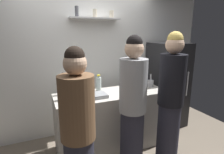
{
  "coord_description": "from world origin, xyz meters",
  "views": [
    {
      "loc": [
        -0.82,
        -1.91,
        1.78
      ],
      "look_at": [
        0.22,
        0.54,
        1.15
      ],
      "focal_mm": 29.25,
      "sensor_mm": 36.0,
      "label": 1
    }
  ],
  "objects_px": {
    "refrigerator": "(167,84)",
    "wine_bottle_dark_glass": "(143,81)",
    "wine_bottle_pale_glass": "(64,86)",
    "utensil_holder": "(151,83)",
    "person_brown_jacket": "(78,134)",
    "person_grey_hoodie": "(133,107)",
    "baking_pan": "(95,96)",
    "wine_bottle_amber_glass": "(65,92)",
    "water_bottle_plastic": "(99,84)",
    "person_blonde": "(170,100)"
  },
  "relations": [
    {
      "from": "utensil_holder",
      "to": "wine_bottle_pale_glass",
      "type": "height_order",
      "value": "wine_bottle_pale_glass"
    },
    {
      "from": "wine_bottle_amber_glass",
      "to": "wine_bottle_pale_glass",
      "type": "xyz_separation_m",
      "value": [
        0.02,
        0.23,
        0.03
      ]
    },
    {
      "from": "wine_bottle_pale_glass",
      "to": "person_brown_jacket",
      "type": "height_order",
      "value": "person_brown_jacket"
    },
    {
      "from": "person_grey_hoodie",
      "to": "utensil_holder",
      "type": "bearing_deg",
      "value": -117.45
    },
    {
      "from": "wine_bottle_pale_glass",
      "to": "person_grey_hoodie",
      "type": "distance_m",
      "value": 1.08
    },
    {
      "from": "wine_bottle_amber_glass",
      "to": "water_bottle_plastic",
      "type": "xyz_separation_m",
      "value": [
        0.55,
        0.19,
        0.01
      ]
    },
    {
      "from": "baking_pan",
      "to": "person_blonde",
      "type": "xyz_separation_m",
      "value": [
        0.89,
        -0.54,
        -0.01
      ]
    },
    {
      "from": "utensil_holder",
      "to": "water_bottle_plastic",
      "type": "xyz_separation_m",
      "value": [
        -0.91,
        0.1,
        0.06
      ]
    },
    {
      "from": "wine_bottle_dark_glass",
      "to": "person_brown_jacket",
      "type": "bearing_deg",
      "value": -146.3
    },
    {
      "from": "wine_bottle_dark_glass",
      "to": "person_blonde",
      "type": "bearing_deg",
      "value": -85.18
    },
    {
      "from": "wine_bottle_amber_glass",
      "to": "utensil_holder",
      "type": "bearing_deg",
      "value": 3.4
    },
    {
      "from": "refrigerator",
      "to": "wine_bottle_pale_glass",
      "type": "xyz_separation_m",
      "value": [
        -2.0,
        -0.1,
        0.22
      ]
    },
    {
      "from": "refrigerator",
      "to": "wine_bottle_dark_glass",
      "type": "xyz_separation_m",
      "value": [
        -0.78,
        -0.33,
        0.22
      ]
    },
    {
      "from": "refrigerator",
      "to": "wine_bottle_pale_glass",
      "type": "relative_size",
      "value": 4.79
    },
    {
      "from": "baking_pan",
      "to": "person_grey_hoodie",
      "type": "xyz_separation_m",
      "value": [
        0.33,
        -0.5,
        -0.04
      ]
    },
    {
      "from": "wine_bottle_pale_glass",
      "to": "person_blonde",
      "type": "height_order",
      "value": "person_blonde"
    },
    {
      "from": "wine_bottle_dark_glass",
      "to": "person_brown_jacket",
      "type": "relative_size",
      "value": 0.2
    },
    {
      "from": "utensil_holder",
      "to": "person_brown_jacket",
      "type": "xyz_separation_m",
      "value": [
        -1.47,
        -0.92,
        -0.12
      ]
    },
    {
      "from": "utensil_holder",
      "to": "wine_bottle_pale_glass",
      "type": "distance_m",
      "value": 1.45
    },
    {
      "from": "wine_bottle_amber_glass",
      "to": "water_bottle_plastic",
      "type": "bearing_deg",
      "value": 18.56
    },
    {
      "from": "refrigerator",
      "to": "person_grey_hoodie",
      "type": "distance_m",
      "value": 1.57
    },
    {
      "from": "utensil_holder",
      "to": "wine_bottle_dark_glass",
      "type": "distance_m",
      "value": 0.25
    },
    {
      "from": "baking_pan",
      "to": "wine_bottle_pale_glass",
      "type": "xyz_separation_m",
      "value": [
        -0.38,
        0.3,
        0.11
      ]
    },
    {
      "from": "wine_bottle_dark_glass",
      "to": "person_grey_hoodie",
      "type": "relative_size",
      "value": 0.19
    },
    {
      "from": "refrigerator",
      "to": "wine_bottle_dark_glass",
      "type": "bearing_deg",
      "value": -157.18
    },
    {
      "from": "utensil_holder",
      "to": "person_blonde",
      "type": "distance_m",
      "value": 0.72
    },
    {
      "from": "person_grey_hoodie",
      "to": "baking_pan",
      "type": "bearing_deg",
      "value": -36.05
    },
    {
      "from": "water_bottle_plastic",
      "to": "person_brown_jacket",
      "type": "relative_size",
      "value": 0.16
    },
    {
      "from": "person_grey_hoodie",
      "to": "person_brown_jacket",
      "type": "xyz_separation_m",
      "value": [
        -0.75,
        -0.26,
        -0.05
      ]
    },
    {
      "from": "wine_bottle_amber_glass",
      "to": "wine_bottle_dark_glass",
      "type": "bearing_deg",
      "value": -0.02
    },
    {
      "from": "utensil_holder",
      "to": "wine_bottle_pale_glass",
      "type": "bearing_deg",
      "value": 174.46
    },
    {
      "from": "wine_bottle_pale_glass",
      "to": "water_bottle_plastic",
      "type": "bearing_deg",
      "value": -4.33
    },
    {
      "from": "wine_bottle_dark_glass",
      "to": "wine_bottle_amber_glass",
      "type": "relative_size",
      "value": 1.22
    },
    {
      "from": "wine_bottle_dark_glass",
      "to": "water_bottle_plastic",
      "type": "height_order",
      "value": "wine_bottle_dark_glass"
    },
    {
      "from": "refrigerator",
      "to": "wine_bottle_amber_glass",
      "type": "relative_size",
      "value": 5.76
    },
    {
      "from": "baking_pan",
      "to": "person_grey_hoodie",
      "type": "height_order",
      "value": "person_grey_hoodie"
    },
    {
      "from": "wine_bottle_dark_glass",
      "to": "water_bottle_plastic",
      "type": "distance_m",
      "value": 0.71
    },
    {
      "from": "wine_bottle_dark_glass",
      "to": "wine_bottle_amber_glass",
      "type": "distance_m",
      "value": 1.24
    },
    {
      "from": "baking_pan",
      "to": "water_bottle_plastic",
      "type": "bearing_deg",
      "value": 59.97
    },
    {
      "from": "wine_bottle_amber_glass",
      "to": "person_blonde",
      "type": "height_order",
      "value": "person_blonde"
    },
    {
      "from": "wine_bottle_pale_glass",
      "to": "person_blonde",
      "type": "distance_m",
      "value": 1.53
    },
    {
      "from": "refrigerator",
      "to": "utensil_holder",
      "type": "xyz_separation_m",
      "value": [
        -0.56,
        -0.24,
        0.15
      ]
    },
    {
      "from": "person_blonde",
      "to": "person_brown_jacket",
      "type": "height_order",
      "value": "person_blonde"
    },
    {
      "from": "wine_bottle_dark_glass",
      "to": "refrigerator",
      "type": "bearing_deg",
      "value": 22.82
    },
    {
      "from": "wine_bottle_dark_glass",
      "to": "wine_bottle_pale_glass",
      "type": "bearing_deg",
      "value": 169.45
    },
    {
      "from": "person_grey_hoodie",
      "to": "person_brown_jacket",
      "type": "height_order",
      "value": "person_grey_hoodie"
    },
    {
      "from": "wine_bottle_pale_glass",
      "to": "water_bottle_plastic",
      "type": "distance_m",
      "value": 0.54
    },
    {
      "from": "wine_bottle_pale_glass",
      "to": "water_bottle_plastic",
      "type": "relative_size",
      "value": 1.28
    },
    {
      "from": "baking_pan",
      "to": "person_blonde",
      "type": "height_order",
      "value": "person_blonde"
    },
    {
      "from": "utensil_holder",
      "to": "refrigerator",
      "type": "bearing_deg",
      "value": 23.32
    }
  ]
}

